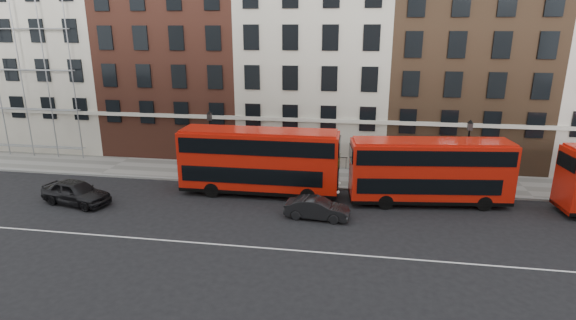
% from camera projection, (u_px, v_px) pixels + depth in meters
% --- Properties ---
extents(ground, '(120.00, 120.00, 0.00)m').
position_uv_depth(ground, '(283.00, 233.00, 26.37)').
color(ground, black).
rests_on(ground, ground).
extents(pavement, '(80.00, 5.00, 0.15)m').
position_uv_depth(pavement, '(305.00, 176.00, 36.29)').
color(pavement, slate).
rests_on(pavement, ground).
extents(kerb, '(80.00, 0.30, 0.16)m').
position_uv_depth(kerb, '(301.00, 186.00, 33.92)').
color(kerb, gray).
rests_on(kerb, ground).
extents(road_centre_line, '(70.00, 0.12, 0.01)m').
position_uv_depth(road_centre_line, '(276.00, 249.00, 24.48)').
color(road_centre_line, white).
rests_on(road_centre_line, ground).
extents(building_terrace, '(64.00, 11.95, 22.00)m').
position_uv_depth(building_terrace, '(313.00, 43.00, 40.43)').
color(building_terrace, '#B6AF9D').
rests_on(building_terrace, ground).
extents(bus_b, '(11.33, 2.83, 4.75)m').
position_uv_depth(bus_b, '(259.00, 160.00, 31.91)').
color(bus_b, red).
rests_on(bus_b, ground).
extents(bus_c, '(10.86, 3.84, 4.47)m').
position_uv_depth(bus_c, '(429.00, 170.00, 30.14)').
color(bus_c, red).
rests_on(bus_c, ground).
extents(car_rear, '(5.24, 3.04, 1.68)m').
position_uv_depth(car_rear, '(76.00, 192.00, 30.54)').
color(car_rear, black).
rests_on(car_rear, ground).
extents(car_front, '(4.17, 1.76, 1.34)m').
position_uv_depth(car_front, '(317.00, 208.00, 28.25)').
color(car_front, black).
rests_on(car_front, ground).
extents(lamp_post_left, '(0.44, 0.44, 5.33)m').
position_uv_depth(lamp_post_left, '(211.00, 141.00, 35.10)').
color(lamp_post_left, black).
rests_on(lamp_post_left, pavement).
extents(lamp_post_right, '(0.44, 0.44, 5.33)m').
position_uv_depth(lamp_post_right, '(467.00, 153.00, 31.75)').
color(lamp_post_right, black).
rests_on(lamp_post_right, pavement).
extents(iron_railings, '(6.60, 0.06, 1.00)m').
position_uv_depth(iron_railings, '(308.00, 161.00, 38.21)').
color(iron_railings, black).
rests_on(iron_railings, pavement).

